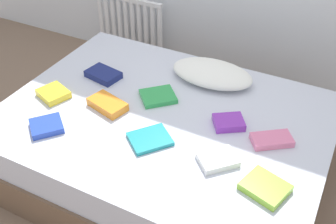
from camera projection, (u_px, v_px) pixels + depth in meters
ground_plane at (165, 171)px, 2.78m from camera, size 8.00×8.00×0.00m
bed at (164, 144)px, 2.62m from camera, size 2.00×1.50×0.50m
radiator at (130, 25)px, 3.76m from camera, size 0.68×0.04×0.54m
pillow at (212, 73)px, 2.73m from camera, size 0.56×0.34×0.11m
textbook_white at (218, 160)px, 2.13m from camera, size 0.24×0.24×0.04m
textbook_teal at (150, 139)px, 2.27m from camera, size 0.29×0.29×0.02m
textbook_purple at (229, 122)px, 2.37m from camera, size 0.22×0.21×0.04m
textbook_orange at (108, 104)px, 2.50m from camera, size 0.27×0.19×0.05m
textbook_blue at (46, 126)px, 2.35m from camera, size 0.24×0.25×0.04m
textbook_green at (158, 96)px, 2.59m from camera, size 0.28×0.28×0.03m
textbook_lime at (265, 187)px, 1.98m from camera, size 0.25×0.23×0.04m
textbook_yellow at (53, 94)px, 2.60m from camera, size 0.23×0.22×0.04m
textbook_pink at (272, 140)px, 2.25m from camera, size 0.25×0.23×0.04m
textbook_navy at (103, 74)px, 2.78m from camera, size 0.25×0.19×0.05m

